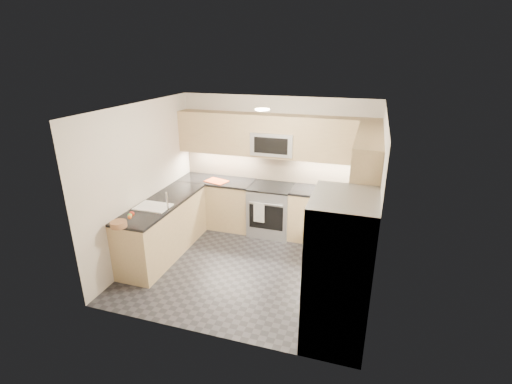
# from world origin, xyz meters

# --- Properties ---
(floor) EXTENTS (3.60, 3.20, 0.00)m
(floor) POSITION_xyz_m (0.00, 0.00, 0.00)
(floor) COLOR black
(floor) RESTS_ON ground
(ceiling) EXTENTS (3.60, 3.20, 0.02)m
(ceiling) POSITION_xyz_m (0.00, 0.00, 2.50)
(ceiling) COLOR beige
(ceiling) RESTS_ON wall_back
(wall_back) EXTENTS (3.60, 0.02, 2.50)m
(wall_back) POSITION_xyz_m (0.00, 1.60, 1.25)
(wall_back) COLOR #BCB2A4
(wall_back) RESTS_ON floor
(wall_front) EXTENTS (3.60, 0.02, 2.50)m
(wall_front) POSITION_xyz_m (0.00, -1.60, 1.25)
(wall_front) COLOR #BCB2A4
(wall_front) RESTS_ON floor
(wall_left) EXTENTS (0.02, 3.20, 2.50)m
(wall_left) POSITION_xyz_m (-1.80, 0.00, 1.25)
(wall_left) COLOR #BCB2A4
(wall_left) RESTS_ON floor
(wall_right) EXTENTS (0.02, 3.20, 2.50)m
(wall_right) POSITION_xyz_m (1.80, 0.00, 1.25)
(wall_right) COLOR #BCB2A4
(wall_right) RESTS_ON floor
(base_cab_back_left) EXTENTS (1.42, 0.60, 0.90)m
(base_cab_back_left) POSITION_xyz_m (-1.09, 1.30, 0.45)
(base_cab_back_left) COLOR tan
(base_cab_back_left) RESTS_ON floor
(base_cab_back_right) EXTENTS (1.42, 0.60, 0.90)m
(base_cab_back_right) POSITION_xyz_m (1.09, 1.30, 0.45)
(base_cab_back_right) COLOR tan
(base_cab_back_right) RESTS_ON floor
(base_cab_right) EXTENTS (0.60, 1.70, 0.90)m
(base_cab_right) POSITION_xyz_m (1.50, 0.15, 0.45)
(base_cab_right) COLOR tan
(base_cab_right) RESTS_ON floor
(base_cab_peninsula) EXTENTS (0.60, 2.00, 0.90)m
(base_cab_peninsula) POSITION_xyz_m (-1.50, 0.00, 0.45)
(base_cab_peninsula) COLOR tan
(base_cab_peninsula) RESTS_ON floor
(countertop_back_left) EXTENTS (1.42, 0.63, 0.04)m
(countertop_back_left) POSITION_xyz_m (-1.09, 1.30, 0.92)
(countertop_back_left) COLOR black
(countertop_back_left) RESTS_ON base_cab_back_left
(countertop_back_right) EXTENTS (1.42, 0.63, 0.04)m
(countertop_back_right) POSITION_xyz_m (1.09, 1.30, 0.92)
(countertop_back_right) COLOR black
(countertop_back_right) RESTS_ON base_cab_back_right
(countertop_right) EXTENTS (0.63, 1.70, 0.04)m
(countertop_right) POSITION_xyz_m (1.50, 0.15, 0.92)
(countertop_right) COLOR black
(countertop_right) RESTS_ON base_cab_right
(countertop_peninsula) EXTENTS (0.63, 2.00, 0.04)m
(countertop_peninsula) POSITION_xyz_m (-1.50, 0.00, 0.92)
(countertop_peninsula) COLOR black
(countertop_peninsula) RESTS_ON base_cab_peninsula
(upper_cab_back) EXTENTS (3.60, 0.35, 0.75)m
(upper_cab_back) POSITION_xyz_m (0.00, 1.43, 1.83)
(upper_cab_back) COLOR tan
(upper_cab_back) RESTS_ON wall_back
(upper_cab_right) EXTENTS (0.35, 1.95, 0.75)m
(upper_cab_right) POSITION_xyz_m (1.62, 0.28, 1.83)
(upper_cab_right) COLOR tan
(upper_cab_right) RESTS_ON wall_right
(backsplash_back) EXTENTS (3.60, 0.01, 0.51)m
(backsplash_back) POSITION_xyz_m (0.00, 1.60, 1.20)
(backsplash_back) COLOR tan
(backsplash_back) RESTS_ON wall_back
(backsplash_right) EXTENTS (0.01, 2.30, 0.51)m
(backsplash_right) POSITION_xyz_m (1.80, 0.45, 1.20)
(backsplash_right) COLOR tan
(backsplash_right) RESTS_ON wall_right
(gas_range) EXTENTS (0.76, 0.65, 0.91)m
(gas_range) POSITION_xyz_m (0.00, 1.28, 0.46)
(gas_range) COLOR #93959A
(gas_range) RESTS_ON floor
(range_cooktop) EXTENTS (0.76, 0.65, 0.03)m
(range_cooktop) POSITION_xyz_m (0.00, 1.28, 0.92)
(range_cooktop) COLOR black
(range_cooktop) RESTS_ON gas_range
(oven_door_glass) EXTENTS (0.62, 0.02, 0.45)m
(oven_door_glass) POSITION_xyz_m (0.00, 0.95, 0.45)
(oven_door_glass) COLOR black
(oven_door_glass) RESTS_ON gas_range
(oven_handle) EXTENTS (0.60, 0.02, 0.02)m
(oven_handle) POSITION_xyz_m (0.00, 0.93, 0.72)
(oven_handle) COLOR #B2B5BA
(oven_handle) RESTS_ON gas_range
(microwave) EXTENTS (0.76, 0.40, 0.40)m
(microwave) POSITION_xyz_m (0.00, 1.40, 1.70)
(microwave) COLOR #ACAFB4
(microwave) RESTS_ON upper_cab_back
(microwave_door) EXTENTS (0.60, 0.01, 0.28)m
(microwave_door) POSITION_xyz_m (0.00, 1.20, 1.70)
(microwave_door) COLOR black
(microwave_door) RESTS_ON microwave
(refrigerator) EXTENTS (0.70, 0.90, 1.80)m
(refrigerator) POSITION_xyz_m (1.45, -1.15, 0.90)
(refrigerator) COLOR #929699
(refrigerator) RESTS_ON floor
(fridge_handle_left) EXTENTS (0.02, 0.02, 1.20)m
(fridge_handle_left) POSITION_xyz_m (1.08, -1.33, 0.95)
(fridge_handle_left) COLOR #B2B5BA
(fridge_handle_left) RESTS_ON refrigerator
(fridge_handle_right) EXTENTS (0.02, 0.02, 1.20)m
(fridge_handle_right) POSITION_xyz_m (1.08, -0.97, 0.95)
(fridge_handle_right) COLOR #B2B5BA
(fridge_handle_right) RESTS_ON refrigerator
(sink_basin) EXTENTS (0.52, 0.38, 0.16)m
(sink_basin) POSITION_xyz_m (-1.50, -0.25, 0.88)
(sink_basin) COLOR white
(sink_basin) RESTS_ON base_cab_peninsula
(faucet) EXTENTS (0.03, 0.03, 0.28)m
(faucet) POSITION_xyz_m (-1.24, -0.25, 1.08)
(faucet) COLOR silver
(faucet) RESTS_ON countertop_peninsula
(utensil_bowl) EXTENTS (0.27, 0.27, 0.15)m
(utensil_bowl) POSITION_xyz_m (1.47, 1.29, 1.01)
(utensil_bowl) COLOR green
(utensil_bowl) RESTS_ON countertop_back_right
(cutting_board) EXTENTS (0.46, 0.38, 0.01)m
(cutting_board) POSITION_xyz_m (-1.04, 1.19, 0.95)
(cutting_board) COLOR #DE4214
(cutting_board) RESTS_ON countertop_back_left
(fruit_basket) EXTENTS (0.24, 0.24, 0.08)m
(fruit_basket) POSITION_xyz_m (-1.57, -1.00, 0.98)
(fruit_basket) COLOR #906443
(fruit_basket) RESTS_ON countertop_peninsula
(fruit_apple) EXTENTS (0.08, 0.08, 0.08)m
(fruit_apple) POSITION_xyz_m (-1.50, -0.78, 1.05)
(fruit_apple) COLOR #A62412
(fruit_apple) RESTS_ON fruit_basket
(fruit_pear) EXTENTS (0.06, 0.06, 0.06)m
(fruit_pear) POSITION_xyz_m (-1.49, -0.84, 1.05)
(fruit_pear) COLOR #5BBA4F
(fruit_pear) RESTS_ON fruit_basket
(dish_towel_check) EXTENTS (0.20, 0.03, 0.38)m
(dish_towel_check) POSITION_xyz_m (-0.12, 0.91, 0.55)
(dish_towel_check) COLOR silver
(dish_towel_check) RESTS_ON oven_handle
(fruit_orange) EXTENTS (0.06, 0.06, 0.06)m
(fruit_orange) POSITION_xyz_m (-1.47, -0.88, 1.05)
(fruit_orange) COLOR orange
(fruit_orange) RESTS_ON fruit_basket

